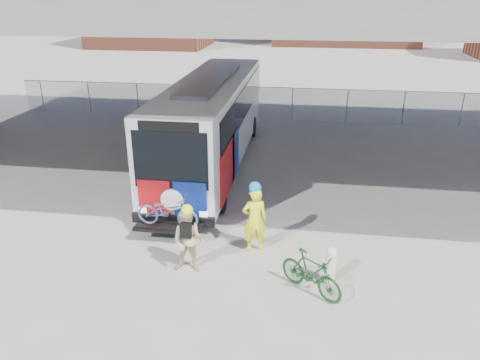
% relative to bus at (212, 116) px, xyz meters
% --- Properties ---
extents(ground, '(160.00, 160.00, 0.00)m').
position_rel_bus_xyz_m(ground, '(2.00, -4.42, -2.11)').
color(ground, '#9E9991').
rests_on(ground, ground).
extents(bus, '(2.67, 12.96, 3.69)m').
position_rel_bus_xyz_m(bus, '(0.00, 0.00, 0.00)').
color(bus, silver).
rests_on(bus, ground).
extents(overpass, '(40.00, 16.00, 7.95)m').
position_rel_bus_xyz_m(overpass, '(2.00, -0.42, 4.44)').
color(overpass, '#605E59').
rests_on(overpass, ground).
extents(chainlink_fence, '(30.00, 0.06, 30.00)m').
position_rel_bus_xyz_m(chainlink_fence, '(2.00, 7.58, -0.68)').
color(chainlink_fence, gray).
rests_on(chainlink_fence, ground).
extents(brick_buildings, '(54.00, 22.00, 12.00)m').
position_rel_bus_xyz_m(brick_buildings, '(3.23, 43.81, 3.31)').
color(brick_buildings, brown).
rests_on(brick_buildings, ground).
extents(bollard, '(0.27, 0.27, 1.03)m').
position_rel_bus_xyz_m(bollard, '(4.64, -8.03, -1.56)').
color(bollard, silver).
rests_on(bollard, ground).
extents(cyclist_hivis, '(0.81, 0.66, 2.11)m').
position_rel_bus_xyz_m(cyclist_hivis, '(2.56, -6.72, -1.09)').
color(cyclist_hivis, '#F4FF1A').
rests_on(cyclist_hivis, ground).
extents(cyclist_tan, '(0.86, 0.67, 1.94)m').
position_rel_bus_xyz_m(cyclist_tan, '(0.99, -8.02, -1.19)').
color(cyclist_tan, '#CEB684').
rests_on(cyclist_tan, ground).
extents(bike_parked, '(1.76, 1.52, 1.10)m').
position_rel_bus_xyz_m(bike_parked, '(4.16, -8.52, -1.56)').
color(bike_parked, '#16451C').
rests_on(bike_parked, ground).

